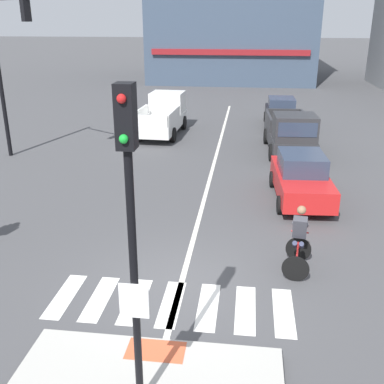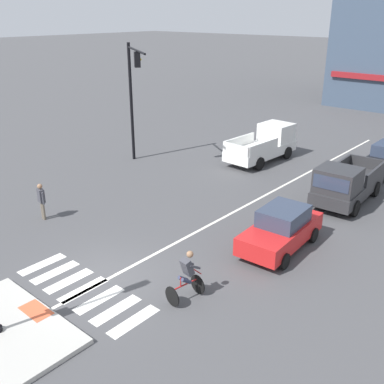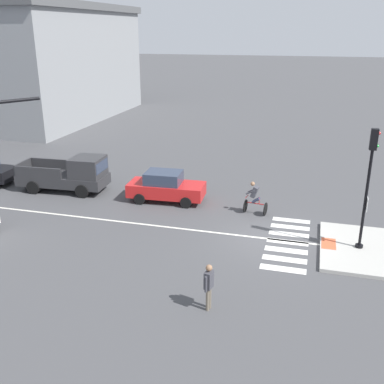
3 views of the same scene
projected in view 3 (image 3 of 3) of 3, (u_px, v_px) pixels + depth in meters
name	position (u px, v px, depth m)	size (l,w,h in m)	color
ground_plane	(269.00, 240.00, 20.09)	(300.00, 300.00, 0.00)	#474749
traffic_island	(359.00, 249.00, 19.11)	(4.69, 3.17, 0.15)	#B2AFA8
tactile_pad_front	(329.00, 244.00, 19.40)	(1.10, 0.60, 0.01)	#DB5B38
signal_pole	(369.00, 179.00, 18.05)	(0.44, 0.38, 5.08)	black
crosswalk_stripe_a	(283.00, 269.00, 17.64)	(0.44, 1.80, 0.01)	silver
crosswalk_stripe_b	(285.00, 259.00, 18.39)	(0.44, 1.80, 0.01)	silver
crosswalk_stripe_c	(286.00, 250.00, 19.14)	(0.44, 1.80, 0.01)	silver
crosswalk_stripe_d	(288.00, 242.00, 19.88)	(0.44, 1.80, 0.01)	silver
crosswalk_stripe_e	(289.00, 234.00, 20.63)	(0.44, 1.80, 0.01)	silver
crosswalk_stripe_f	(290.00, 227.00, 21.38)	(0.44, 1.80, 0.01)	silver
crosswalk_stripe_g	(291.00, 220.00, 22.12)	(0.44, 1.80, 0.01)	silver
lane_centre_line	(69.00, 216.00, 22.69)	(0.14, 28.00, 0.01)	silver
building_corner_left	(8.00, 62.00, 47.24)	(21.74, 21.72, 11.24)	gray
car_red_eastbound_mid	(166.00, 187.00, 24.42)	(2.03, 4.19, 1.64)	red
pickup_truck_charcoal_eastbound_far	(70.00, 175.00, 25.85)	(2.27, 5.20, 2.08)	#2D2D30
cyclist	(255.00, 197.00, 22.69)	(0.82, 1.18, 1.68)	black
pedestrian_at_curb_left	(209.00, 283.00, 14.80)	(0.54, 0.28, 1.67)	#6B6051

